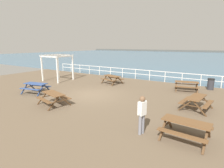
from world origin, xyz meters
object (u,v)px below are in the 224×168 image
object	(u,v)px
picnic_table_mid_centre	(186,126)
lattice_pergola	(57,62)
picnic_table_seaward	(187,84)
litter_bin	(211,84)
picnic_table_far_left	(53,96)
visitor	(142,113)
picnic_table_near_left	(196,100)
picnic_table_near_right	(112,78)
picnic_table_far_right	(36,86)

from	to	relation	value
picnic_table_mid_centre	lattice_pergola	distance (m)	15.08
picnic_table_seaward	litter_bin	distance (m)	2.26
picnic_table_far_left	lattice_pergola	bearing A→B (deg)	151.35
lattice_pergola	litter_bin	world-z (taller)	lattice_pergola
visitor	picnic_table_mid_centre	bearing A→B (deg)	-147.16
lattice_pergola	litter_bin	xyz separation A→B (m)	(14.02, 4.09, -1.52)
picnic_table_far_left	picnic_table_seaward	world-z (taller)	same
picnic_table_near_left	picnic_table_far_left	distance (m)	8.60
picnic_table_near_left	picnic_table_far_left	xyz separation A→B (m)	(-7.65, -3.92, 0.00)
picnic_table_near_right	lattice_pergola	xyz separation A→B (m)	(-5.71, -1.72, 1.41)
picnic_table_far_left	picnic_table_far_right	bearing A→B (deg)	175.65
picnic_table_near_right	picnic_table_far_left	xyz separation A→B (m)	(0.36, -7.39, 0.00)
picnic_table_near_right	litter_bin	bearing A→B (deg)	32.30
picnic_table_mid_centre	lattice_pergola	size ratio (longest dim) A/B	0.70
picnic_table_near_left	picnic_table_near_right	distance (m)	8.73
lattice_pergola	picnic_table_near_right	bearing A→B (deg)	13.90
litter_bin	picnic_table_near_left	bearing A→B (deg)	-92.87
picnic_table_near_right	picnic_table_mid_centre	bearing A→B (deg)	-25.79
picnic_table_near_left	picnic_table_seaward	size ratio (longest dim) A/B	0.94
picnic_table_far_left	litter_bin	world-z (taller)	litter_bin
picnic_table_seaward	litter_bin	world-z (taller)	litter_bin
picnic_table_far_right	picnic_table_seaward	world-z (taller)	same
picnic_table_far_left	lattice_pergola	world-z (taller)	lattice_pergola
picnic_table_near_left	litter_bin	bearing A→B (deg)	4.03
picnic_table_near_left	picnic_table_near_right	size ratio (longest dim) A/B	0.91
picnic_table_near_right	visitor	distance (m)	10.28
visitor	lattice_pergola	world-z (taller)	lattice_pergola
litter_bin	picnic_table_far_left	bearing A→B (deg)	-129.13
picnic_table_seaward	lattice_pergola	size ratio (longest dim) A/B	0.78
picnic_table_near_right	visitor	xyz separation A→B (m)	(6.52, -7.94, 0.36)
picnic_table_near_right	picnic_table_seaward	xyz separation A→B (m)	(6.68, 0.81, 0.00)
visitor	picnic_table_far_right	bearing A→B (deg)	5.00
picnic_table_near_right	picnic_table_far_right	bearing A→B (deg)	-100.35
picnic_table_mid_centre	litter_bin	bearing A→B (deg)	92.81
picnic_table_near_left	lattice_pergola	size ratio (longest dim) A/B	0.73
picnic_table_near_right	visitor	size ratio (longest dim) A/B	1.30
picnic_table_mid_centre	visitor	bearing A→B (deg)	-158.76
visitor	litter_bin	size ratio (longest dim) A/B	1.75
picnic_table_far_right	picnic_table_seaward	size ratio (longest dim) A/B	0.99
picnic_table_near_right	picnic_table_far_right	size ratio (longest dim) A/B	1.03
picnic_table_far_left	picnic_table_seaward	bearing A→B (deg)	66.82
picnic_table_mid_centre	visitor	distance (m)	1.78
picnic_table_far_right	lattice_pergola	world-z (taller)	lattice_pergola
picnic_table_seaward	litter_bin	bearing A→B (deg)	30.65
picnic_table_near_left	litter_bin	distance (m)	5.85
picnic_table_near_left	picnic_table_seaward	distance (m)	4.49
picnic_table_far_right	visitor	world-z (taller)	visitor
lattice_pergola	litter_bin	bearing A→B (deg)	13.43
visitor	picnic_table_near_right	bearing A→B (deg)	-35.43
picnic_table_mid_centre	picnic_table_seaward	size ratio (longest dim) A/B	0.90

